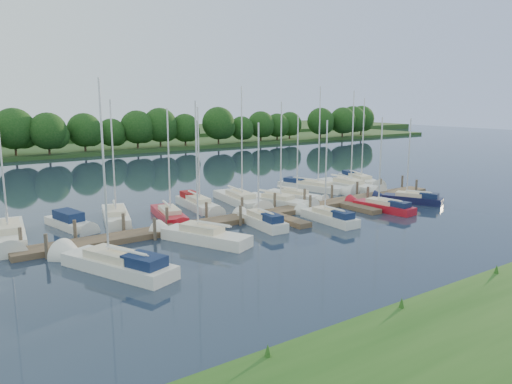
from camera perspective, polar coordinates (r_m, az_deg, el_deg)
ground at (r=36.36m, az=8.86°, el=-5.13°), size 260.00×260.00×0.00m
dock at (r=41.69m, az=1.91°, el=-2.67°), size 40.00×6.00×0.40m
mooring_pilings at (r=42.48m, az=1.00°, el=-1.86°), size 38.24×2.84×2.00m
far_shore at (r=103.46m, az=-21.30°, el=4.71°), size 180.00×30.00×0.60m
distant_hill at (r=127.78m, az=-24.05°, el=5.71°), size 220.00×40.00×1.40m
treeline at (r=91.49m, az=-17.38°, el=6.64°), size 144.70×9.63×8.27m
sailboat_n_0 at (r=39.13m, az=-26.41°, el=-4.59°), size 3.09×8.97×11.39m
motorboat at (r=40.95m, az=-20.46°, el=-3.40°), size 2.62×5.84×1.61m
sailboat_n_2 at (r=42.06m, az=-15.70°, el=-2.85°), size 3.62×7.99×10.13m
sailboat_n_3 at (r=41.60m, az=-9.81°, el=-2.76°), size 2.96×7.45×9.40m
sailboat_n_4 at (r=45.23m, az=-6.66°, el=-1.50°), size 2.25×7.36×9.49m
sailboat_n_5 at (r=46.98m, az=-1.73°, el=-1.04°), size 3.07×8.96×11.29m
sailboat_n_6 at (r=46.55m, az=2.60°, el=-1.17°), size 3.41×7.81×9.86m
sailboat_n_7 at (r=49.25m, az=4.48°, el=-0.53°), size 3.02×6.74×8.58m
sailboat_n_8 at (r=54.36m, az=6.77°, el=0.54°), size 4.26×9.15×11.43m
sailboat_n_9 at (r=55.44m, az=10.58°, el=0.60°), size 2.19×8.60×11.00m
sailboat_n_10 at (r=59.77m, az=11.75°, el=1.32°), size 3.83×8.05×10.16m
sailboat_s_0 at (r=30.20m, az=-15.83°, el=-8.07°), size 4.85×8.79×11.41m
sailboat_s_1 at (r=34.92m, az=-6.23°, el=-5.24°), size 4.44×7.59×10.14m
sailboat_s_2 at (r=38.96m, az=0.58°, el=-3.42°), size 1.97×6.41×8.42m
sailboat_s_3 at (r=40.69m, az=8.22°, el=-2.93°), size 1.72×6.52×8.50m
sailboat_s_4 at (r=45.63m, az=14.19°, el=-1.68°), size 2.20×6.70×8.56m
sailboat_s_5 at (r=49.68m, az=17.23°, el=-0.83°), size 3.77×6.26×8.32m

